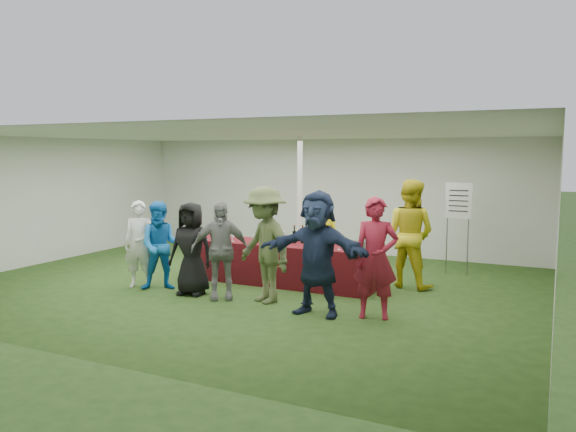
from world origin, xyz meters
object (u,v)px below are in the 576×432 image
at_px(staff_back, 409,234).
at_px(customer_4, 265,245).
at_px(customer_6, 376,258).
at_px(customer_3, 220,250).
at_px(staff_pourer, 323,240).
at_px(customer_1, 161,246).
at_px(customer_5, 317,253).
at_px(customer_0, 140,244).
at_px(customer_2, 191,248).
at_px(wine_list_sign, 458,208).
at_px(serving_table, 278,263).
at_px(dump_bucket, 361,246).

height_order(staff_back, customer_4, staff_back).
relative_size(staff_back, customer_6, 1.09).
bearing_deg(customer_3, staff_pourer, 29.76).
xyz_separation_m(customer_1, customer_5, (3.03, -0.24, 0.15)).
bearing_deg(customer_0, customer_1, -21.40).
bearing_deg(customer_4, customer_5, 12.51).
distance_m(staff_back, customer_6, 2.09).
xyz_separation_m(staff_back, customer_5, (-0.80, -2.30, -0.04)).
xyz_separation_m(customer_4, customer_5, (1.02, -0.28, -0.01)).
relative_size(customer_2, customer_5, 0.85).
bearing_deg(customer_0, customer_4, -22.81).
bearing_deg(customer_5, wine_list_sign, 71.83).
relative_size(serving_table, wine_list_sign, 2.00).
height_order(wine_list_sign, customer_5, customer_5).
relative_size(customer_0, customer_4, 0.83).
bearing_deg(customer_1, customer_4, -32.43).
xyz_separation_m(staff_pourer, customer_4, (-0.30, -1.72, 0.14)).
distance_m(customer_2, customer_4, 1.36).
relative_size(wine_list_sign, staff_pourer, 1.14).
distance_m(staff_pourer, customer_5, 2.13).
xyz_separation_m(customer_0, customer_6, (4.31, -0.00, 0.11)).
distance_m(customer_0, customer_3, 1.73).
bearing_deg(staff_pourer, customer_6, 107.91).
xyz_separation_m(staff_pourer, customer_0, (-2.77, -1.78, -0.02)).
bearing_deg(dump_bucket, wine_list_sign, 64.98).
distance_m(staff_pourer, customer_1, 2.90).
bearing_deg(customer_0, staff_pourer, 8.47).
distance_m(serving_table, dump_bucket, 1.73).
height_order(staff_pourer, staff_back, staff_back).
distance_m(staff_pourer, customer_3, 2.13).
relative_size(customer_0, customer_5, 0.84).
bearing_deg(customer_3, customer_4, -20.47).
bearing_deg(customer_6, customer_0, 164.38).
xyz_separation_m(customer_3, customer_6, (2.59, 0.07, 0.07)).
bearing_deg(customer_0, staff_back, 1.62).
xyz_separation_m(wine_list_sign, customer_3, (-3.16, -3.62, -0.51)).
distance_m(serving_table, staff_back, 2.41).
bearing_deg(wine_list_sign, customer_3, -131.12).
bearing_deg(dump_bucket, customer_2, -156.78).
relative_size(staff_pourer, customer_0, 1.02).
distance_m(wine_list_sign, customer_3, 4.83).
xyz_separation_m(staff_pourer, customer_1, (-2.31, -1.76, -0.02)).
xyz_separation_m(dump_bucket, customer_5, (-0.24, -1.30, 0.08)).
height_order(customer_0, customer_1, same).
relative_size(serving_table, customer_3, 2.23).
relative_size(dump_bucket, customer_6, 0.15).
relative_size(wine_list_sign, customer_1, 1.17).
relative_size(staff_pourer, staff_back, 0.82).
xyz_separation_m(wine_list_sign, customer_2, (-3.75, -3.58, -0.53)).
distance_m(customer_0, customer_4, 2.48).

